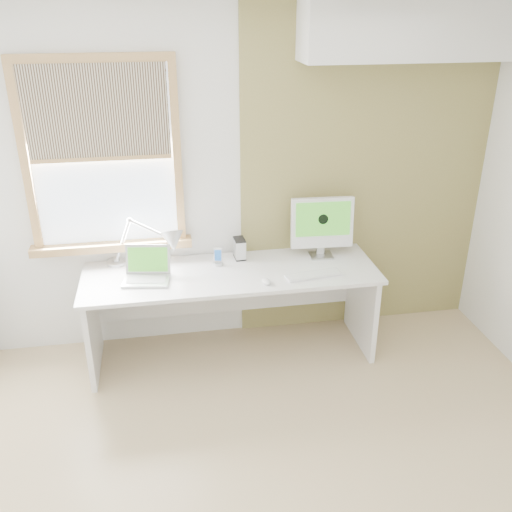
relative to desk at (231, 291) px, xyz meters
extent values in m
cube|color=tan|center=(0.13, -1.44, -0.54)|extent=(4.00, 3.50, 0.02)
cube|color=white|center=(0.13, 0.32, 0.77)|extent=(4.00, 0.02, 2.60)
cube|color=olive|center=(1.13, 0.30, 0.77)|extent=(2.00, 0.02, 2.60)
cube|color=white|center=(1.33, 0.13, 1.87)|extent=(1.60, 0.40, 0.42)
cube|color=olive|center=(-1.40, 0.28, 1.02)|extent=(0.06, 0.06, 1.42)
cube|color=olive|center=(-0.34, 0.28, 1.02)|extent=(0.06, 0.06, 1.42)
cube|color=olive|center=(-0.87, 0.28, 1.70)|extent=(1.00, 0.06, 0.06)
cube|color=olive|center=(-0.87, 0.26, 0.34)|extent=(1.20, 0.14, 0.06)
cube|color=#D1E2F9|center=(-0.87, 0.30, 1.02)|extent=(1.00, 0.01, 1.30)
cube|color=beige|center=(-0.87, 0.25, 1.34)|extent=(0.98, 0.02, 0.65)
cube|color=olive|center=(-0.87, 0.25, 1.02)|extent=(0.98, 0.03, 0.03)
cube|color=white|center=(0.00, -0.06, 0.18)|extent=(2.20, 0.70, 0.03)
cube|color=white|center=(-1.05, -0.06, -0.18)|extent=(0.04, 0.64, 0.70)
cube|color=white|center=(1.05, -0.06, -0.18)|extent=(0.04, 0.64, 0.70)
cube|color=white|center=(0.00, 0.26, -0.08)|extent=(2.08, 0.02, 0.48)
cylinder|color=#B5B8BA|center=(-0.85, 0.23, 0.21)|extent=(0.20, 0.20, 0.02)
sphere|color=#B5B8BA|center=(-0.85, 0.23, 0.22)|extent=(0.06, 0.06, 0.05)
cylinder|color=#B5B8BA|center=(-0.78, 0.21, 0.39)|extent=(0.16, 0.07, 0.34)
sphere|color=#B5B8BA|center=(-0.72, 0.19, 0.56)|extent=(0.05, 0.05, 0.04)
cylinder|color=#B5B8BA|center=(-0.58, 0.13, 0.50)|extent=(0.29, 0.15, 0.13)
sphere|color=#B5B8BA|center=(-0.44, 0.07, 0.45)|extent=(0.05, 0.05, 0.04)
cone|color=#B5B8BA|center=(-0.41, 0.06, 0.42)|extent=(0.20, 0.24, 0.21)
cube|color=#B5B8BA|center=(-0.62, -0.11, 0.20)|extent=(0.36, 0.28, 0.02)
cube|color=#B2B5B7|center=(-0.62, -0.11, 0.21)|extent=(0.30, 0.18, 0.00)
cube|color=#B5B8BA|center=(-0.60, 0.00, 0.32)|extent=(0.33, 0.12, 0.21)
cube|color=#398D23|center=(-0.60, 0.00, 0.32)|extent=(0.29, 0.09, 0.17)
cylinder|color=#B5B8BA|center=(-0.08, 0.07, 0.21)|extent=(0.09, 0.09, 0.02)
cube|color=#B5B8BA|center=(-0.08, 0.07, 0.28)|extent=(0.06, 0.02, 0.12)
cube|color=#194C99|center=(-0.08, 0.07, 0.28)|extent=(0.05, 0.01, 0.09)
cube|color=#B5B8BA|center=(0.10, 0.17, 0.28)|extent=(0.08, 0.13, 0.16)
cube|color=black|center=(0.10, 0.17, 0.35)|extent=(0.09, 0.13, 0.01)
cube|color=black|center=(0.10, 0.17, 0.20)|extent=(0.09, 0.13, 0.01)
cube|color=#B5B8BA|center=(0.74, 0.09, 0.20)|extent=(0.19, 0.17, 0.01)
cube|color=#B5B8BA|center=(0.74, 0.12, 0.28)|extent=(0.06, 0.02, 0.16)
cube|color=white|center=(0.74, 0.11, 0.47)|extent=(0.49, 0.11, 0.40)
cube|color=#398D23|center=(0.74, 0.08, 0.51)|extent=(0.43, 0.05, 0.27)
cylinder|color=black|center=(0.74, 0.08, 0.51)|extent=(0.08, 0.01, 0.08)
cube|color=white|center=(0.59, -0.23, 0.20)|extent=(0.43, 0.17, 0.02)
cube|color=white|center=(0.59, -0.23, 0.21)|extent=(0.40, 0.14, 0.00)
ellipsoid|color=white|center=(0.22, -0.29, 0.21)|extent=(0.07, 0.11, 0.03)
camera|label=1|loc=(-0.46, -3.82, 2.07)|focal=39.67mm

